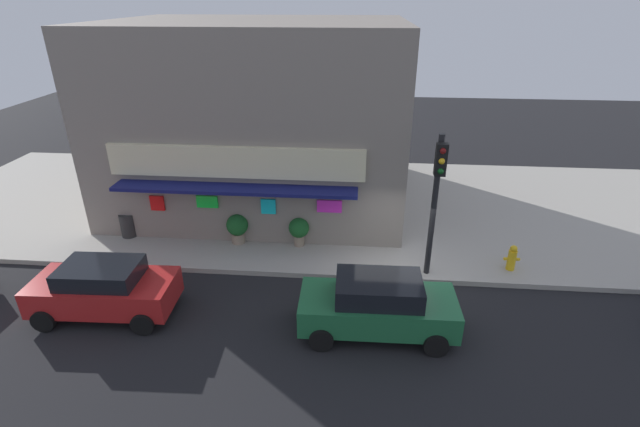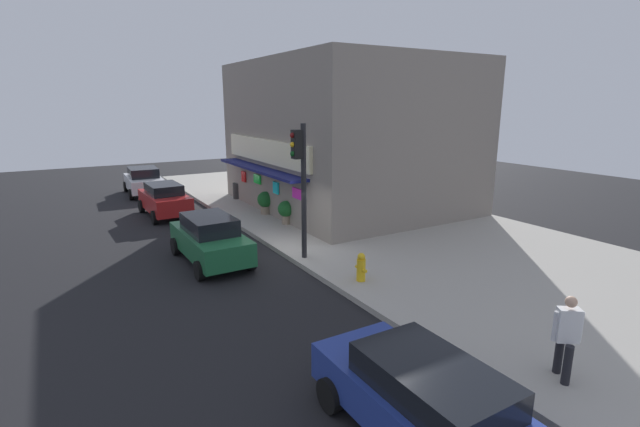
% 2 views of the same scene
% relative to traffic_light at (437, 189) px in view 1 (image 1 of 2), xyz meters
% --- Properties ---
extents(ground_plane, '(60.05, 60.05, 0.00)m').
position_rel_traffic_light_xyz_m(ground_plane, '(-1.08, -0.31, -3.16)').
color(ground_plane, black).
extents(sidewalk, '(40.03, 11.28, 0.18)m').
position_rel_traffic_light_xyz_m(sidewalk, '(-1.08, 5.33, -3.07)').
color(sidewalk, '#A39E93').
rests_on(sidewalk, ground_plane).
extents(corner_building, '(11.62, 10.00, 7.32)m').
position_rel_traffic_light_xyz_m(corner_building, '(-6.50, 6.22, 0.68)').
color(corner_building, gray).
rests_on(corner_building, sidewalk).
extents(traffic_light, '(0.32, 0.58, 4.63)m').
position_rel_traffic_light_xyz_m(traffic_light, '(0.00, 0.00, 0.00)').
color(traffic_light, black).
rests_on(traffic_light, sidewalk).
extents(fire_hydrant, '(0.51, 0.27, 0.89)m').
position_rel_traffic_light_xyz_m(fire_hydrant, '(2.77, 0.56, -2.55)').
color(fire_hydrant, gold).
rests_on(fire_hydrant, sidewalk).
extents(trash_can, '(0.57, 0.57, 0.88)m').
position_rel_traffic_light_xyz_m(trash_can, '(-10.80, 1.73, -2.54)').
color(trash_can, '#2D2D2D').
rests_on(trash_can, sidewalk).
extents(potted_plant_by_doorway, '(0.73, 0.73, 1.06)m').
position_rel_traffic_light_xyz_m(potted_plant_by_doorway, '(-4.37, 1.58, -2.35)').
color(potted_plant_by_doorway, gray).
rests_on(potted_plant_by_doorway, sidewalk).
extents(potted_plant_by_window, '(0.78, 0.78, 1.10)m').
position_rel_traffic_light_xyz_m(potted_plant_by_window, '(-6.60, 1.57, -2.35)').
color(potted_plant_by_window, gray).
rests_on(potted_plant_by_window, sidewalk).
extents(parked_car_red, '(4.02, 2.05, 1.61)m').
position_rel_traffic_light_xyz_m(parked_car_red, '(-9.42, -2.58, -2.32)').
color(parked_car_red, '#AD1E1E').
rests_on(parked_car_red, ground_plane).
extents(parked_car_green, '(4.21, 2.00, 1.67)m').
position_rel_traffic_light_xyz_m(parked_car_green, '(-1.68, -2.71, -2.31)').
color(parked_car_green, '#1E6038').
rests_on(parked_car_green, ground_plane).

